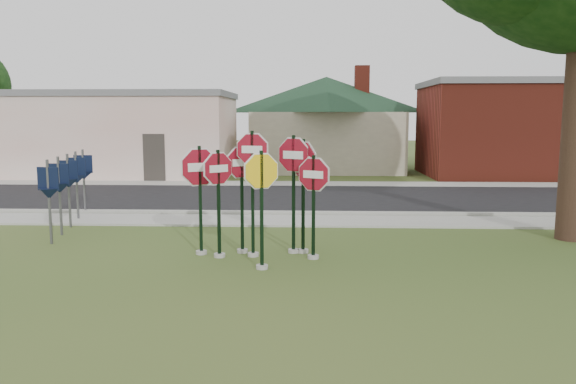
{
  "coord_description": "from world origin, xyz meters",
  "views": [
    {
      "loc": [
        1.11,
        -10.26,
        3.0
      ],
      "look_at": [
        0.62,
        2.0,
        1.34
      ],
      "focal_mm": 35.0,
      "sensor_mm": 36.0,
      "label": 1
    }
  ],
  "objects_px": {
    "stop_sign_left": "(218,190)",
    "pedestrian": "(259,162)",
    "stop_sign_yellow": "(262,195)",
    "stop_sign_center": "(253,177)"
  },
  "relations": [
    {
      "from": "stop_sign_left",
      "to": "pedestrian",
      "type": "xyz_separation_m",
      "value": [
        -0.35,
        13.04,
        -0.46
      ]
    },
    {
      "from": "stop_sign_yellow",
      "to": "pedestrian",
      "type": "bearing_deg",
      "value": 95.51
    },
    {
      "from": "stop_sign_yellow",
      "to": "stop_sign_left",
      "type": "distance_m",
      "value": 1.34
    },
    {
      "from": "stop_sign_yellow",
      "to": "stop_sign_left",
      "type": "height_order",
      "value": "stop_sign_yellow"
    },
    {
      "from": "stop_sign_left",
      "to": "stop_sign_yellow",
      "type": "bearing_deg",
      "value": -42.11
    },
    {
      "from": "stop_sign_left",
      "to": "stop_sign_center",
      "type": "bearing_deg",
      "value": 7.78
    },
    {
      "from": "stop_sign_center",
      "to": "pedestrian",
      "type": "distance_m",
      "value": 13.0
    },
    {
      "from": "stop_sign_yellow",
      "to": "stop_sign_left",
      "type": "bearing_deg",
      "value": 137.89
    },
    {
      "from": "stop_sign_center",
      "to": "stop_sign_yellow",
      "type": "height_order",
      "value": "stop_sign_center"
    },
    {
      "from": "stop_sign_left",
      "to": "pedestrian",
      "type": "distance_m",
      "value": 13.05
    }
  ]
}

